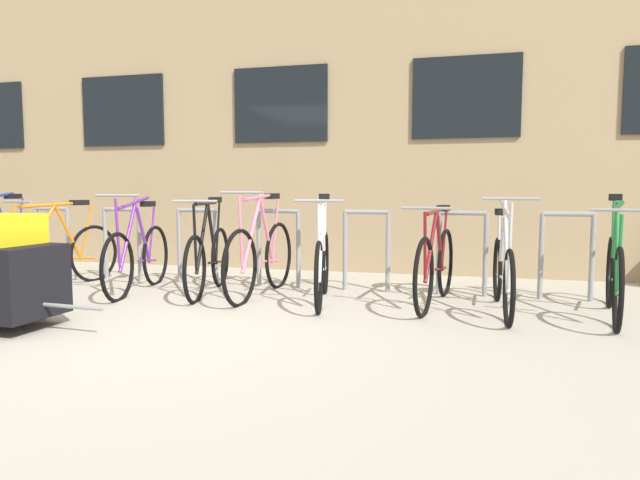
% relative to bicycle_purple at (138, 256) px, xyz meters
% --- Properties ---
extents(ground_plane, '(42.00, 42.00, 0.00)m').
position_rel_bicycle_purple_xyz_m(ground_plane, '(0.97, -1.25, -0.38)').
color(ground_plane, '#B2ADA0').
extents(storefront_building, '(28.00, 5.09, 5.12)m').
position_rel_bicycle_purple_xyz_m(storefront_building, '(0.97, 4.48, 2.17)').
color(storefront_building, tan).
rests_on(storefront_building, ground).
extents(bike_rack, '(6.52, 0.05, 0.88)m').
position_rel_bicycle_purple_xyz_m(bike_rack, '(1.37, 0.65, 0.14)').
color(bike_rack, gray).
rests_on(bike_rack, ground).
extents(bicycle_purple, '(0.44, 1.65, 1.07)m').
position_rel_bicycle_purple_xyz_m(bicycle_purple, '(0.00, 0.00, 0.00)').
color(bicycle_purple, black).
rests_on(bicycle_purple, ground).
extents(bicycle_silver, '(0.44, 1.72, 1.06)m').
position_rel_bicycle_purple_xyz_m(bicycle_silver, '(3.73, -0.02, -0.02)').
color(bicycle_silver, black).
rests_on(bicycle_silver, ground).
extents(bicycle_maroon, '(0.44, 1.74, 0.97)m').
position_rel_bicycle_purple_xyz_m(bicycle_maroon, '(3.13, 0.12, -0.00)').
color(bicycle_maroon, black).
rests_on(bicycle_maroon, ground).
extents(bicycle_orange, '(0.52, 1.66, 1.00)m').
position_rel_bicycle_purple_xyz_m(bicycle_orange, '(-1.04, 0.02, -0.01)').
color(bicycle_orange, black).
rests_on(bicycle_orange, ground).
extents(bicycle_pink, '(0.44, 1.77, 1.10)m').
position_rel_bicycle_purple_xyz_m(bicycle_pink, '(1.35, 0.13, 0.02)').
color(bicycle_pink, black).
rests_on(bicycle_pink, ground).
extents(bicycle_white, '(0.47, 1.62, 1.08)m').
position_rel_bicycle_purple_xyz_m(bicycle_white, '(2.05, -0.01, -0.01)').
color(bicycle_white, black).
rests_on(bicycle_white, ground).
extents(bicycle_green, '(0.47, 1.67, 1.08)m').
position_rel_bicycle_purple_xyz_m(bicycle_green, '(4.64, -0.03, -0.00)').
color(bicycle_green, black).
rests_on(bicycle_green, ground).
extents(bicycle_black, '(0.46, 1.63, 1.03)m').
position_rel_bicycle_purple_xyz_m(bicycle_black, '(0.77, 0.11, -0.01)').
color(bicycle_black, black).
rests_on(bicycle_black, ground).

